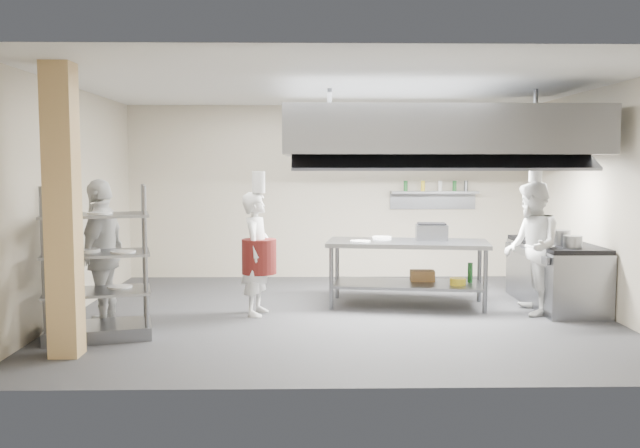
{
  "coord_description": "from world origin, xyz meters",
  "views": [
    {
      "loc": [
        -0.42,
        -8.83,
        1.97
      ],
      "look_at": [
        -0.23,
        0.2,
        1.18
      ],
      "focal_mm": 38.0,
      "sensor_mm": 36.0,
      "label": 1
    }
  ],
  "objects_px": {
    "griddle": "(432,232)",
    "stockpot": "(560,237)",
    "cooking_range": "(555,276)",
    "pass_rack": "(97,262)",
    "chef_plating": "(102,254)",
    "chef_line": "(532,248)",
    "chef_head": "(257,254)",
    "island": "(407,273)"
  },
  "relations": [
    {
      "from": "cooking_range",
      "to": "chef_plating",
      "type": "bearing_deg",
      "value": -168.93
    },
    {
      "from": "pass_rack",
      "to": "chef_line",
      "type": "xyz_separation_m",
      "value": [
        5.35,
        1.14,
        0.01
      ]
    },
    {
      "from": "chef_head",
      "to": "pass_rack",
      "type": "bearing_deg",
      "value": 135.0
    },
    {
      "from": "cooking_range",
      "to": "griddle",
      "type": "bearing_deg",
      "value": 172.87
    },
    {
      "from": "chef_plating",
      "to": "island",
      "type": "bearing_deg",
      "value": 113.07
    },
    {
      "from": "chef_plating",
      "to": "griddle",
      "type": "xyz_separation_m",
      "value": [
        4.25,
        1.38,
        0.11
      ]
    },
    {
      "from": "chef_head",
      "to": "chef_plating",
      "type": "height_order",
      "value": "chef_plating"
    },
    {
      "from": "island",
      "to": "chef_plating",
      "type": "distance_m",
      "value": 4.1
    },
    {
      "from": "chef_head",
      "to": "stockpot",
      "type": "height_order",
      "value": "chef_head"
    },
    {
      "from": "cooking_range",
      "to": "stockpot",
      "type": "distance_m",
      "value": 0.67
    },
    {
      "from": "chef_head",
      "to": "island",
      "type": "bearing_deg",
      "value": -63.28
    },
    {
      "from": "chef_plating",
      "to": "chef_head",
      "type": "bearing_deg",
      "value": 115.35
    },
    {
      "from": "pass_rack",
      "to": "stockpot",
      "type": "relative_size",
      "value": 6.15
    },
    {
      "from": "chef_plating",
      "to": "griddle",
      "type": "bearing_deg",
      "value": 113.67
    },
    {
      "from": "island",
      "to": "chef_plating",
      "type": "xyz_separation_m",
      "value": [
        -3.89,
        -1.22,
        0.45
      ]
    },
    {
      "from": "stockpot",
      "to": "cooking_range",
      "type": "bearing_deg",
      "value": 76.29
    },
    {
      "from": "chef_line",
      "to": "pass_rack",
      "type": "bearing_deg",
      "value": -70.15
    },
    {
      "from": "chef_line",
      "to": "stockpot",
      "type": "xyz_separation_m",
      "value": [
        0.45,
        0.21,
        0.12
      ]
    },
    {
      "from": "griddle",
      "to": "pass_rack",
      "type": "bearing_deg",
      "value": -150.07
    },
    {
      "from": "griddle",
      "to": "stockpot",
      "type": "bearing_deg",
      "value": -12.62
    },
    {
      "from": "chef_head",
      "to": "chef_plating",
      "type": "bearing_deg",
      "value": 121.06
    },
    {
      "from": "island",
      "to": "cooking_range",
      "type": "bearing_deg",
      "value": 7.17
    },
    {
      "from": "cooking_range",
      "to": "island",
      "type": "bearing_deg",
      "value": 178.58
    },
    {
      "from": "island",
      "to": "chef_plating",
      "type": "height_order",
      "value": "chef_plating"
    },
    {
      "from": "griddle",
      "to": "stockpot",
      "type": "relative_size",
      "value": 1.55
    },
    {
      "from": "griddle",
      "to": "chef_line",
      "type": "bearing_deg",
      "value": -26.66
    },
    {
      "from": "pass_rack",
      "to": "chef_plating",
      "type": "height_order",
      "value": "chef_plating"
    },
    {
      "from": "island",
      "to": "chef_head",
      "type": "relative_size",
      "value": 1.37
    },
    {
      "from": "island",
      "to": "griddle",
      "type": "xyz_separation_m",
      "value": [
        0.37,
        0.16,
        0.56
      ]
    },
    {
      "from": "island",
      "to": "pass_rack",
      "type": "height_order",
      "value": "pass_rack"
    },
    {
      "from": "island",
      "to": "chef_line",
      "type": "bearing_deg",
      "value": -12.09
    },
    {
      "from": "island",
      "to": "chef_line",
      "type": "height_order",
      "value": "chef_line"
    },
    {
      "from": "cooking_range",
      "to": "stockpot",
      "type": "height_order",
      "value": "stockpot"
    },
    {
      "from": "griddle",
      "to": "stockpot",
      "type": "distance_m",
      "value": 1.72
    },
    {
      "from": "cooking_range",
      "to": "pass_rack",
      "type": "bearing_deg",
      "value": -164.14
    },
    {
      "from": "chef_line",
      "to": "chef_plating",
      "type": "bearing_deg",
      "value": -75.49
    },
    {
      "from": "chef_line",
      "to": "stockpot",
      "type": "bearing_deg",
      "value": 123.31
    },
    {
      "from": "island",
      "to": "stockpot",
      "type": "relative_size",
      "value": 7.83
    },
    {
      "from": "cooking_range",
      "to": "chef_line",
      "type": "distance_m",
      "value": 0.88
    },
    {
      "from": "chef_line",
      "to": "chef_plating",
      "type": "xyz_separation_m",
      "value": [
        -5.44,
        -0.63,
        0.02
      ]
    },
    {
      "from": "griddle",
      "to": "stockpot",
      "type": "height_order",
      "value": "griddle"
    },
    {
      "from": "pass_rack",
      "to": "chef_plating",
      "type": "distance_m",
      "value": 0.51
    }
  ]
}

